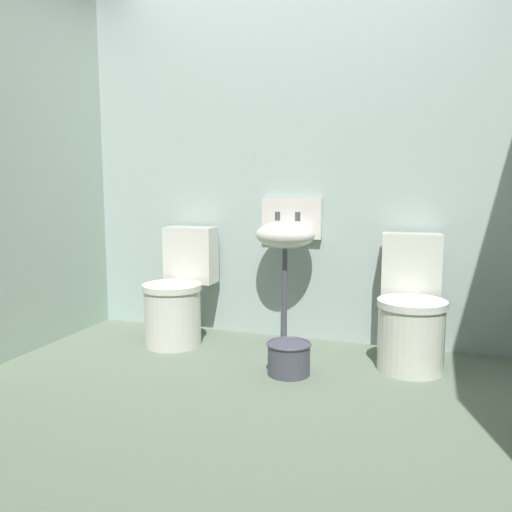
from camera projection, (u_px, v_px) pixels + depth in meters
The scene contains 6 objects.
ground_plane at pixel (238, 407), 2.71m from camera, with size 3.50×2.74×0.08m, color slate.
wall_back at pixel (298, 162), 3.67m from camera, with size 3.50×0.10×2.47m, color #A3B6B1.
toilet_left at pixel (178, 296), 3.66m from camera, with size 0.40×0.59×0.78m.
toilet_right at pixel (411, 313), 3.17m from camera, with size 0.43×0.62×0.78m.
sink at pixel (286, 234), 3.55m from camera, with size 0.42×0.35×0.99m.
bucket at pixel (289, 358), 3.05m from camera, with size 0.26×0.26×0.19m.
Camera 1 is at (0.91, -2.41, 1.09)m, focal length 37.27 mm.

